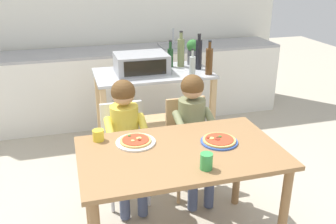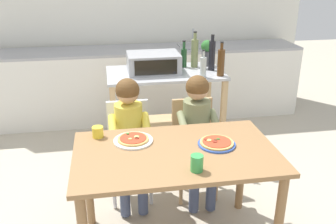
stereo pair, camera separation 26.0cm
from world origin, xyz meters
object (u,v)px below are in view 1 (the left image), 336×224
(child_in_yellow_shirt, at_px, (126,130))
(pizza_plate_blue_rimmed, at_px, (219,141))
(bottle_squat_spirits, at_px, (181,52))
(bottle_clear_vinegar, at_px, (199,54))
(bottle_brown_beer, at_px, (209,61))
(pizza_plate_white, at_px, (136,141))
(drinking_cup_yellow, at_px, (98,135))
(dining_table, at_px, (180,165))
(dining_chair_left, at_px, (125,145))
(bottle_tall_green_wine, at_px, (192,66))
(kitchen_island_cart, at_px, (154,100))
(toaster_oven, at_px, (141,63))
(child_in_olive_shirt, at_px, (194,124))
(drinking_cup_green, at_px, (206,161))
(bottle_dark_olive_oil, at_px, (170,56))
(potted_herb_plant, at_px, (193,51))
(dining_chair_right, at_px, (189,139))

(child_in_yellow_shirt, xyz_separation_m, pizza_plate_blue_rimmed, (0.54, -0.54, 0.10))
(bottle_squat_spirits, height_order, bottle_clear_vinegar, bottle_squat_spirits)
(bottle_brown_beer, bearing_deg, bottle_clear_vinegar, 98.69)
(pizza_plate_white, xyz_separation_m, drinking_cup_yellow, (-0.23, 0.11, 0.03))
(bottle_clear_vinegar, distance_m, child_in_yellow_shirt, 1.22)
(dining_table, distance_m, dining_chair_left, 0.76)
(bottle_tall_green_wine, bearing_deg, kitchen_island_cart, 143.31)
(toaster_oven, relative_size, bottle_tall_green_wine, 1.91)
(kitchen_island_cart, bearing_deg, child_in_olive_shirt, -80.97)
(bottle_tall_green_wine, xyz_separation_m, bottle_clear_vinegar, (0.14, 0.22, 0.05))
(bottle_tall_green_wine, distance_m, drinking_cup_green, 1.45)
(dining_table, xyz_separation_m, drinking_cup_green, (0.07, -0.26, 0.16))
(drinking_cup_green, distance_m, drinking_cup_yellow, 0.79)
(bottle_squat_spirits, bearing_deg, child_in_olive_shirt, -101.30)
(bottle_clear_vinegar, height_order, child_in_olive_shirt, bottle_clear_vinegar)
(bottle_clear_vinegar, height_order, pizza_plate_white, bottle_clear_vinegar)
(bottle_brown_beer, bearing_deg, pizza_plate_blue_rimmed, -107.94)
(toaster_oven, relative_size, bottle_clear_vinegar, 1.41)
(toaster_oven, bearing_deg, bottle_dark_olive_oil, 21.21)
(toaster_oven, bearing_deg, dining_table, -91.73)
(bottle_tall_green_wine, distance_m, child_in_olive_shirt, 0.69)
(potted_herb_plant, relative_size, pizza_plate_white, 0.97)
(dining_table, bearing_deg, child_in_yellow_shirt, 114.14)
(bottle_squat_spirits, height_order, dining_chair_left, bottle_squat_spirits)
(toaster_oven, relative_size, pizza_plate_blue_rimmed, 1.98)
(bottle_brown_beer, bearing_deg, pizza_plate_white, -133.00)
(bottle_dark_olive_oil, height_order, dining_chair_left, bottle_dark_olive_oil)
(pizza_plate_white, bearing_deg, toaster_oven, 75.96)
(child_in_yellow_shirt, xyz_separation_m, pizza_plate_white, (0.00, -0.40, 0.10))
(child_in_yellow_shirt, distance_m, drinking_cup_green, 0.91)
(dining_table, height_order, drinking_cup_green, drinking_cup_green)
(toaster_oven, xyz_separation_m, bottle_tall_green_wine, (0.43, -0.26, 0.01))
(dining_chair_right, bearing_deg, bottle_clear_vinegar, 64.57)
(dining_table, bearing_deg, child_in_olive_shirt, 62.24)
(dining_chair_right, bearing_deg, pizza_plate_white, -138.75)
(child_in_yellow_shirt, bearing_deg, drinking_cup_green, -68.19)
(toaster_oven, xyz_separation_m, bottle_squat_spirits, (0.43, 0.11, 0.06))
(bottle_dark_olive_oil, bearing_deg, bottle_brown_beer, -52.84)
(toaster_oven, bearing_deg, pizza_plate_blue_rimmed, -79.88)
(bottle_brown_beer, xyz_separation_m, bottle_dark_olive_oil, (-0.27, 0.36, -0.03))
(pizza_plate_white, distance_m, drinking_cup_yellow, 0.26)
(kitchen_island_cart, height_order, dining_table, kitchen_island_cart)
(bottle_tall_green_wine, bearing_deg, toaster_oven, 148.74)
(drinking_cup_green, xyz_separation_m, drinking_cup_yellow, (-0.57, 0.55, -0.01))
(child_in_olive_shirt, height_order, pizza_plate_blue_rimmed, child_in_olive_shirt)
(dining_table, height_order, dining_chair_left, dining_chair_left)
(potted_herb_plant, xyz_separation_m, pizza_plate_white, (-0.87, -1.35, -0.26))
(potted_herb_plant, height_order, pizza_plate_white, potted_herb_plant)
(drinking_cup_green, bearing_deg, dining_chair_right, 77.17)
(bottle_dark_olive_oil, height_order, child_in_yellow_shirt, bottle_dark_olive_oil)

